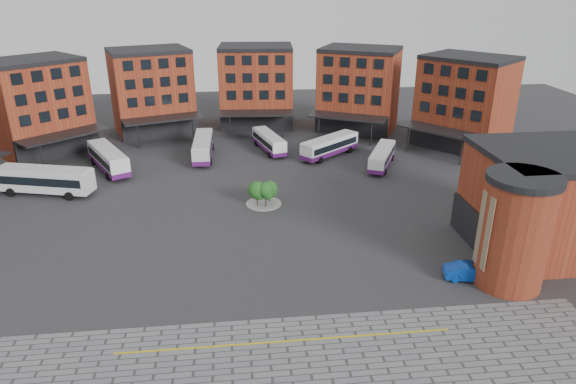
{
  "coord_description": "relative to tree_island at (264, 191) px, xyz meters",
  "views": [
    {
      "loc": [
        -1.39,
        -45.83,
        26.15
      ],
      "look_at": [
        4.38,
        6.1,
        4.0
      ],
      "focal_mm": 32.0,
      "sensor_mm": 36.0,
      "label": 1
    }
  ],
  "objects": [
    {
      "name": "main_building",
      "position": [
        -6.8,
        26.57,
        5.4
      ],
      "size": [
        94.14,
        42.48,
        14.6
      ],
      "color": "maroon",
      "rests_on": "ground"
    },
    {
      "name": "bus_c",
      "position": [
        -8.13,
        18.95,
        -0.1
      ],
      "size": [
        3.01,
        11.36,
        3.19
      ],
      "rotation": [
        0.0,
        0.0,
        -0.02
      ],
      "color": "silver",
      "rests_on": "ground"
    },
    {
      "name": "tree_island",
      "position": [
        0.0,
        0.0,
        0.0
      ],
      "size": [
        4.4,
        4.4,
        3.27
      ],
      "color": "gray",
      "rests_on": "ground"
    },
    {
      "name": "yellow_line",
      "position": [
        -0.03,
        -25.68,
        -1.8
      ],
      "size": [
        26.0,
        0.15,
        0.02
      ],
      "primitive_type": "cube",
      "color": "gold",
      "rests_on": "paving_zone"
    },
    {
      "name": "bus_a",
      "position": [
        -27.73,
        6.58,
        0.28
      ],
      "size": [
        12.87,
        6.02,
        3.55
      ],
      "rotation": [
        0.0,
        0.0,
        1.31
      ],
      "color": "silver",
      "rests_on": "ground"
    },
    {
      "name": "bus_d",
      "position": [
        2.25,
        21.15,
        -0.29
      ],
      "size": [
        4.93,
        10.31,
        2.83
      ],
      "rotation": [
        0.0,
        0.0,
        0.27
      ],
      "color": "white",
      "rests_on": "ground"
    },
    {
      "name": "ground",
      "position": [
        -2.03,
        -11.68,
        -1.83
      ],
      "size": [
        160.0,
        160.0,
        0.0
      ],
      "primitive_type": "plane",
      "color": "#28282B",
      "rests_on": "ground"
    },
    {
      "name": "bus_f",
      "position": [
        18.21,
        11.96,
        -0.31
      ],
      "size": [
        6.44,
        9.98,
        2.81
      ],
      "rotation": [
        0.0,
        0.0,
        -0.45
      ],
      "color": "silver",
      "rests_on": "ground"
    },
    {
      "name": "bus_e",
      "position": [
        11.44,
        17.41,
        -0.15
      ],
      "size": [
        10.15,
        8.93,
        3.11
      ],
      "rotation": [
        0.0,
        0.0,
        -0.89
      ],
      "color": "white",
      "rests_on": "ground"
    },
    {
      "name": "blue_car",
      "position": [
        17.89,
        -18.81,
        -1.03
      ],
      "size": [
        5.05,
        2.58,
        1.59
      ],
      "primitive_type": "imported",
      "rotation": [
        0.0,
        0.0,
        1.38
      ],
      "color": "#0C38A0",
      "rests_on": "ground"
    },
    {
      "name": "bus_b",
      "position": [
        -21.45,
        14.72,
        -0.04
      ],
      "size": [
        7.88,
        11.62,
        3.3
      ],
      "rotation": [
        0.0,
        0.0,
        0.49
      ],
      "color": "white",
      "rests_on": "ground"
    },
    {
      "name": "east_building",
      "position": [
        26.67,
        -14.74,
        3.46
      ],
      "size": [
        17.4,
        15.4,
        10.6
      ],
      "color": "maroon",
      "rests_on": "ground"
    }
  ]
}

